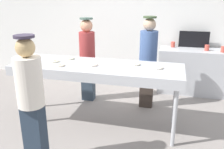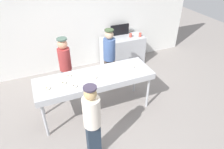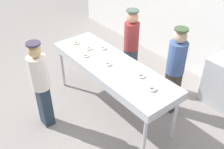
{
  "view_description": "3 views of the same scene",
  "coord_description": "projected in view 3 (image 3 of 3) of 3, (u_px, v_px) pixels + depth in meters",
  "views": [
    {
      "loc": [
        1.12,
        -3.37,
        2.02
      ],
      "look_at": [
        0.27,
        -0.1,
        0.9
      ],
      "focal_mm": 38.62,
      "sensor_mm": 36.0,
      "label": 1
    },
    {
      "loc": [
        -1.08,
        -3.62,
        3.53
      ],
      "look_at": [
        0.37,
        -0.12,
        1.03
      ],
      "focal_mm": 33.04,
      "sensor_mm": 36.0,
      "label": 2
    },
    {
      "loc": [
        2.98,
        -2.37,
        3.43
      ],
      "look_at": [
        0.19,
        -0.14,
        0.96
      ],
      "focal_mm": 42.11,
      "sensor_mm": 36.0,
      "label": 3
    }
  ],
  "objects": [
    {
      "name": "worker_baker",
      "position": [
        131.0,
        44.0,
        5.32
      ],
      "size": [
        0.3,
        0.3,
        1.63
      ],
      "rotation": [
        0.0,
        0.0,
        3.16
      ],
      "color": "#2E3C4A",
      "rests_on": "ground"
    },
    {
      "name": "customer_waiting",
      "position": [
        41.0,
        82.0,
        4.26
      ],
      "size": [
        0.31,
        0.31,
        1.62
      ],
      "rotation": [
        0.0,
        0.0,
        0.19
      ],
      "color": "#253243",
      "rests_on": "ground"
    },
    {
      "name": "worker_assistant",
      "position": [
        175.0,
        68.0,
        4.54
      ],
      "size": [
        0.31,
        0.31,
        1.68
      ],
      "rotation": [
        0.0,
        0.0,
        3.02
      ],
      "color": "#382E27",
      "rests_on": "ground"
    },
    {
      "name": "fryer_conveyor",
      "position": [
        112.0,
        68.0,
        4.55
      ],
      "size": [
        2.62,
        0.84,
        1.01
      ],
      "color": "#B7BABF",
      "rests_on": "ground"
    },
    {
      "name": "sugar_donut_6",
      "position": [
        76.0,
        43.0,
        5.12
      ],
      "size": [
        0.15,
        0.15,
        0.03
      ],
      "primitive_type": "torus",
      "rotation": [
        0.0,
        0.0,
        1.82
      ],
      "color": "#F6ECCA",
      "rests_on": "fryer_conveyor"
    },
    {
      "name": "sugar_donut_3",
      "position": [
        89.0,
        48.0,
        4.94
      ],
      "size": [
        0.18,
        0.18,
        0.03
      ],
      "primitive_type": "torus",
      "rotation": [
        0.0,
        0.0,
        0.98
      ],
      "color": "#EEE7C4",
      "rests_on": "fryer_conveyor"
    },
    {
      "name": "sugar_donut_2",
      "position": [
        153.0,
        89.0,
        3.91
      ],
      "size": [
        0.18,
        0.18,
        0.03
      ],
      "primitive_type": "torus",
      "rotation": [
        0.0,
        0.0,
        1.0
      ],
      "color": "white",
      "rests_on": "fryer_conveyor"
    },
    {
      "name": "ground_plane",
      "position": [
        112.0,
        108.0,
        5.08
      ],
      "size": [
        16.0,
        16.0,
        0.0
      ],
      "primitive_type": "plane",
      "color": "gray"
    },
    {
      "name": "sugar_donut_4",
      "position": [
        141.0,
        76.0,
        4.19
      ],
      "size": [
        0.13,
        0.13,
        0.03
      ],
      "primitive_type": "torus",
      "rotation": [
        0.0,
        0.0,
        3.08
      ],
      "color": "#EFE6CC",
      "rests_on": "fryer_conveyor"
    },
    {
      "name": "sugar_donut_1",
      "position": [
        103.0,
        48.0,
        4.95
      ],
      "size": [
        0.14,
        0.14,
        0.03
      ],
      "primitive_type": "torus",
      "rotation": [
        0.0,
        0.0,
        3.0
      ],
      "color": "#F1ECC9",
      "rests_on": "fryer_conveyor"
    },
    {
      "name": "sugar_donut_5",
      "position": [
        108.0,
        64.0,
        4.49
      ],
      "size": [
        0.18,
        0.18,
        0.03
      ],
      "primitive_type": "torus",
      "rotation": [
        0.0,
        0.0,
        2.21
      ],
      "color": "white",
      "rests_on": "fryer_conveyor"
    },
    {
      "name": "sugar_donut_0",
      "position": [
        86.0,
        56.0,
        4.72
      ],
      "size": [
        0.17,
        0.17,
        0.03
      ],
      "primitive_type": "torus",
      "rotation": [
        0.0,
        0.0,
        0.51
      ],
      "color": "#F7E6C8",
      "rests_on": "fryer_conveyor"
    }
  ]
}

